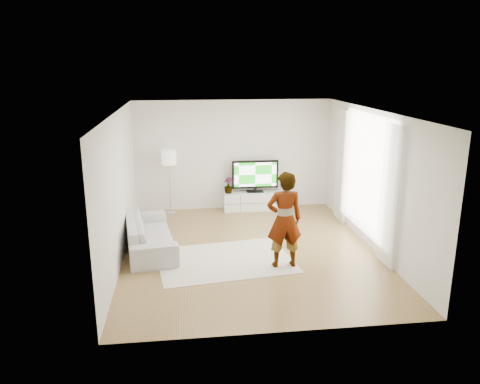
{
  "coord_description": "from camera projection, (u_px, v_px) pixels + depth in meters",
  "views": [
    {
      "loc": [
        -1.3,
        -8.72,
        3.66
      ],
      "look_at": [
        -0.15,
        0.4,
        1.13
      ],
      "focal_mm": 35.0,
      "sensor_mm": 36.0,
      "label": 1
    }
  ],
  "objects": [
    {
      "name": "ceiling",
      "position": [
        251.0,
        112.0,
        8.73
      ],
      "size": [
        6.0,
        6.0,
        0.0
      ],
      "primitive_type": "plane",
      "color": "white",
      "rests_on": "wall_back"
    },
    {
      "name": "wall_left",
      "position": [
        119.0,
        188.0,
        8.8
      ],
      "size": [
        0.02,
        6.0,
        2.8
      ],
      "primitive_type": "cube",
      "color": "silver",
      "rests_on": "floor"
    },
    {
      "name": "game_console",
      "position": [
        282.0,
        187.0,
        12.12
      ],
      "size": [
        0.06,
        0.16,
        0.22
      ],
      "rotation": [
        0.0,
        0.0,
        -0.04
      ],
      "color": "white",
      "rests_on": "media_console"
    },
    {
      "name": "curtain_far",
      "position": [
        342.0,
        166.0,
        10.93
      ],
      "size": [
        0.04,
        0.7,
        2.6
      ],
      "primitive_type": "cube",
      "color": "white",
      "rests_on": "floor"
    },
    {
      "name": "floor",
      "position": [
        250.0,
        251.0,
        9.47
      ],
      "size": [
        6.0,
        6.0,
        0.0
      ],
      "primitive_type": "plane",
      "color": "tan",
      "rests_on": "ground"
    },
    {
      "name": "media_console",
      "position": [
        255.0,
        201.0,
        12.12
      ],
      "size": [
        1.64,
        0.47,
        0.46
      ],
      "color": "white",
      "rests_on": "floor"
    },
    {
      "name": "wall_right",
      "position": [
        373.0,
        180.0,
        9.4
      ],
      "size": [
        0.02,
        6.0,
        2.8
      ],
      "primitive_type": "cube",
      "color": "silver",
      "rests_on": "floor"
    },
    {
      "name": "wall_front",
      "position": [
        283.0,
        239.0,
        6.23
      ],
      "size": [
        5.0,
        0.02,
        2.8
      ],
      "primitive_type": "cube",
      "color": "silver",
      "rests_on": "floor"
    },
    {
      "name": "floor_lamp",
      "position": [
        169.0,
        160.0,
        11.5
      ],
      "size": [
        0.36,
        0.36,
        1.62
      ],
      "color": "silver",
      "rests_on": "floor"
    },
    {
      "name": "curtain_near",
      "position": [
        390.0,
        196.0,
        8.45
      ],
      "size": [
        0.04,
        0.7,
        2.6
      ],
      "primitive_type": "cube",
      "color": "white",
      "rests_on": "floor"
    },
    {
      "name": "rug",
      "position": [
        225.0,
        260.0,
        9.01
      ],
      "size": [
        2.75,
        2.14,
        0.01
      ],
      "primitive_type": "cube",
      "rotation": [
        0.0,
        0.0,
        0.13
      ],
      "color": "silver",
      "rests_on": "floor"
    },
    {
      "name": "wall_back",
      "position": [
        233.0,
        155.0,
        11.97
      ],
      "size": [
        5.0,
        0.02,
        2.8
      ],
      "primitive_type": "cube",
      "color": "silver",
      "rests_on": "floor"
    },
    {
      "name": "potted_plant",
      "position": [
        228.0,
        185.0,
        11.92
      ],
      "size": [
        0.28,
        0.28,
        0.4
      ],
      "primitive_type": "imported",
      "rotation": [
        0.0,
        0.0,
        -0.3
      ],
      "color": "#3F7238",
      "rests_on": "media_console"
    },
    {
      "name": "player",
      "position": [
        284.0,
        220.0,
        8.52
      ],
      "size": [
        0.67,
        0.46,
        1.81
      ],
      "primitive_type": "imported",
      "rotation": [
        0.0,
        0.0,
        3.18
      ],
      "color": "#334772",
      "rests_on": "rug"
    },
    {
      "name": "window",
      "position": [
        367.0,
        174.0,
        9.67
      ],
      "size": [
        0.01,
        2.6,
        2.5
      ],
      "primitive_type": "cube",
      "color": "white",
      "rests_on": "wall_right"
    },
    {
      "name": "television",
      "position": [
        255.0,
        175.0,
        11.97
      ],
      "size": [
        1.19,
        0.23,
        0.83
      ],
      "color": "black",
      "rests_on": "media_console"
    },
    {
      "name": "sofa",
      "position": [
        150.0,
        234.0,
        9.49
      ],
      "size": [
        1.21,
        2.38,
        0.66
      ],
      "primitive_type": "imported",
      "rotation": [
        0.0,
        0.0,
        1.71
      ],
      "color": "beige",
      "rests_on": "floor"
    }
  ]
}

